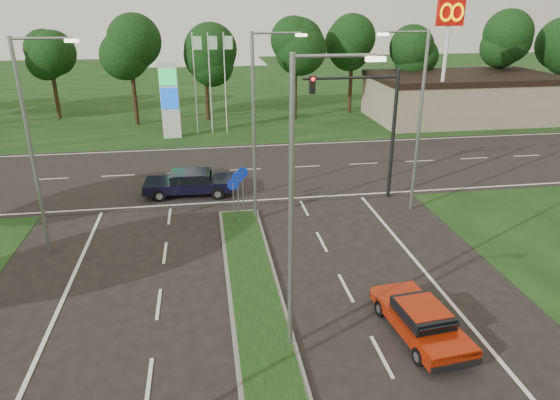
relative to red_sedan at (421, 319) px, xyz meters
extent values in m
cube|color=black|center=(-5.09, 49.14, -0.61)|extent=(160.00, 50.00, 0.02)
cube|color=black|center=(-5.09, 18.14, -0.61)|extent=(160.00, 12.00, 0.02)
cube|color=slate|center=(-5.09, -1.86, -0.55)|extent=(2.00, 26.00, 0.12)
cube|color=gray|center=(16.91, 30.14, 1.39)|extent=(16.00, 9.00, 4.00)
cylinder|color=gray|center=(-4.29, 0.14, 3.89)|extent=(0.16, 0.16, 9.00)
cylinder|color=gray|center=(-3.19, 0.14, 8.29)|extent=(2.20, 0.10, 0.10)
cube|color=#FFF2CC|center=(-2.09, 0.14, 8.19)|extent=(0.50, 0.22, 0.12)
cylinder|color=gray|center=(-4.29, 10.14, 3.89)|extent=(0.16, 0.16, 9.00)
cylinder|color=gray|center=(-3.19, 10.14, 8.29)|extent=(2.20, 0.10, 0.10)
cube|color=#FFF2CC|center=(-2.09, 10.14, 8.19)|extent=(0.50, 0.22, 0.12)
cylinder|color=gray|center=(-13.59, 8.14, 3.89)|extent=(0.16, 0.16, 9.00)
cylinder|color=gray|center=(-12.49, 8.14, 8.29)|extent=(2.20, 0.10, 0.10)
cube|color=#FFF2CC|center=(-11.39, 8.14, 8.19)|extent=(0.50, 0.22, 0.12)
cylinder|color=gray|center=(3.91, 10.14, 3.89)|extent=(0.16, 0.16, 9.00)
cylinder|color=gray|center=(2.81, 10.14, 8.29)|extent=(2.20, 0.10, 0.10)
cube|color=#FFF2CC|center=(1.71, 10.14, 8.19)|extent=(0.50, 0.22, 0.12)
cylinder|color=black|center=(3.41, 12.14, 2.89)|extent=(0.20, 0.20, 7.00)
cylinder|color=black|center=(0.91, 12.14, 5.99)|extent=(5.00, 0.14, 0.14)
cube|color=black|center=(-1.09, 12.14, 5.69)|extent=(0.28, 0.28, 0.90)
sphere|color=#FF190C|center=(-1.09, 11.96, 5.99)|extent=(0.20, 0.20, 0.20)
cylinder|color=gray|center=(-5.39, 9.64, 0.49)|extent=(0.06, 0.06, 2.20)
cylinder|color=#0C26A5|center=(-5.39, 9.64, 1.49)|extent=(0.56, 0.04, 0.56)
cylinder|color=gray|center=(-5.09, 10.64, 0.49)|extent=(0.06, 0.06, 2.20)
cylinder|color=#0C26A5|center=(-5.09, 10.64, 1.49)|extent=(0.56, 0.04, 0.56)
cylinder|color=gray|center=(-4.79, 11.34, 0.49)|extent=(0.06, 0.06, 2.20)
cylinder|color=#0C26A5|center=(-4.79, 11.34, 1.49)|extent=(0.56, 0.04, 0.56)
cube|color=silver|center=(-9.09, 27.14, 2.39)|extent=(1.40, 0.30, 6.00)
cube|color=#0CA53F|center=(-9.09, 26.96, 4.19)|extent=(1.30, 0.08, 1.20)
cube|color=#0C3FBF|center=(-9.09, 26.96, 2.59)|extent=(1.30, 0.08, 1.60)
cylinder|color=silver|center=(-7.09, 28.14, 3.39)|extent=(0.08, 0.08, 8.00)
cube|color=#B2D8B2|center=(-6.74, 28.14, 6.59)|extent=(0.70, 0.02, 1.00)
cylinder|color=silver|center=(-5.89, 28.14, 3.39)|extent=(0.08, 0.08, 8.00)
cube|color=#B2D8B2|center=(-5.54, 28.14, 6.59)|extent=(0.70, 0.02, 1.00)
cylinder|color=silver|center=(-4.69, 28.14, 3.39)|extent=(0.08, 0.08, 8.00)
cube|color=#B2D8B2|center=(-4.34, 28.14, 6.59)|extent=(0.70, 0.02, 1.00)
cylinder|color=silver|center=(12.91, 26.14, 4.39)|extent=(0.30, 0.30, 10.00)
cube|color=#BF0C07|center=(12.91, 26.14, 8.79)|extent=(2.20, 0.35, 2.00)
torus|color=#FFC600|center=(12.46, 25.92, 8.79)|extent=(1.06, 0.16, 1.06)
torus|color=#FFC600|center=(13.36, 25.92, 8.79)|extent=(1.06, 0.16, 1.06)
cylinder|color=black|center=(-5.09, 34.14, 1.59)|extent=(0.36, 0.36, 4.40)
sphere|color=black|center=(-5.09, 34.14, 5.89)|extent=(6.00, 6.00, 6.00)
sphere|color=black|center=(-4.79, 33.94, 6.89)|extent=(4.80, 4.80, 4.80)
cube|color=#981F08|center=(0.00, 0.02, -0.09)|extent=(2.11, 4.26, 0.42)
cube|color=black|center=(0.01, -0.06, 0.31)|extent=(1.61, 1.95, 0.39)
cube|color=#981F08|center=(0.01, -0.06, 0.50)|extent=(1.49, 1.61, 0.04)
cylinder|color=black|center=(-0.90, 1.24, -0.32)|extent=(0.25, 0.59, 0.58)
cylinder|color=black|center=(0.61, 1.41, -0.32)|extent=(0.25, 0.59, 0.58)
cylinder|color=black|center=(-0.62, -1.37, -0.32)|extent=(0.25, 0.59, 0.58)
cylinder|color=black|center=(0.89, -1.20, -0.32)|extent=(0.25, 0.59, 0.58)
cube|color=black|center=(-7.57, 14.14, 0.01)|extent=(5.03, 2.29, 0.50)
cube|color=black|center=(-7.47, 14.14, 0.49)|extent=(2.26, 1.83, 0.47)
cube|color=black|center=(-7.47, 14.14, 0.73)|extent=(1.86, 1.71, 0.04)
cylinder|color=black|center=(-9.19, 13.31, -0.26)|extent=(0.71, 0.26, 0.69)
cylinder|color=black|center=(-9.09, 15.16, -0.26)|extent=(0.71, 0.26, 0.69)
cylinder|color=black|center=(-6.04, 13.13, -0.26)|extent=(0.71, 0.26, 0.69)
cylinder|color=black|center=(-5.94, 14.98, -0.26)|extent=(0.71, 0.26, 0.69)
camera|label=1|loc=(-6.62, -12.71, 9.59)|focal=32.00mm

